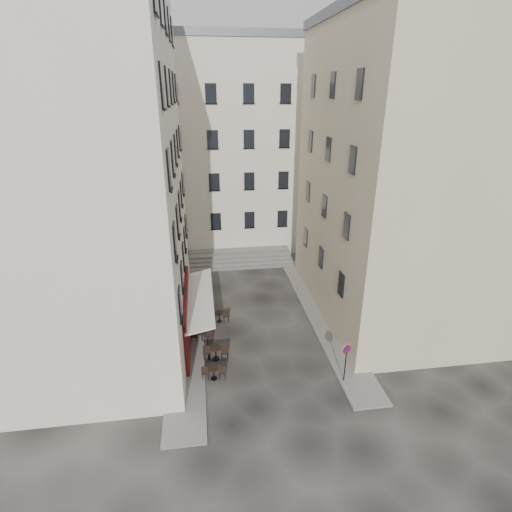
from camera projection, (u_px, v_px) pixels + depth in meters
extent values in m
plane|color=black|center=(262.00, 344.00, 24.16)|extent=(90.00, 90.00, 0.00)
cube|color=slate|center=(188.00, 315.00, 27.22)|extent=(2.00, 22.00, 0.12)
cube|color=slate|center=(320.00, 313.00, 27.46)|extent=(2.00, 18.00, 0.12)
cube|color=beige|center=(64.00, 175.00, 21.71)|extent=(12.00, 16.00, 20.00)
cube|color=#BEAD8D|center=(418.00, 180.00, 25.25)|extent=(12.00, 14.00, 18.00)
cube|color=slate|center=(445.00, 9.00, 21.68)|extent=(12.20, 14.20, 0.60)
cube|color=beige|center=(222.00, 150.00, 37.94)|extent=(18.00, 10.00, 18.00)
cube|color=slate|center=(218.00, 39.00, 34.36)|extent=(18.20, 10.20, 0.60)
cube|color=#470A0E|center=(187.00, 316.00, 23.84)|extent=(0.25, 7.00, 3.50)
cube|color=black|center=(188.00, 321.00, 23.98)|extent=(0.06, 3.85, 2.00)
cube|color=white|center=(200.00, 298.00, 23.48)|extent=(1.58, 7.30, 0.41)
cube|color=#615F5C|center=(241.00, 264.00, 35.00)|extent=(9.00, 1.80, 0.20)
cube|color=#615F5C|center=(241.00, 260.00, 35.34)|extent=(9.00, 1.80, 0.20)
cube|color=#615F5C|center=(240.00, 256.00, 35.67)|extent=(9.00, 1.80, 0.20)
cube|color=#615F5C|center=(240.00, 252.00, 36.01)|extent=(9.00, 1.80, 0.20)
cylinder|color=black|center=(209.00, 353.00, 22.66)|extent=(0.10, 0.10, 0.90)
sphere|color=black|center=(208.00, 346.00, 22.48)|extent=(0.12, 0.12, 0.12)
cylinder|color=black|center=(207.00, 320.00, 25.86)|extent=(0.10, 0.10, 0.90)
sphere|color=black|center=(207.00, 314.00, 25.68)|extent=(0.12, 0.12, 0.12)
cylinder|color=black|center=(206.00, 295.00, 29.06)|extent=(0.10, 0.10, 0.90)
sphere|color=black|center=(205.00, 289.00, 28.88)|extent=(0.12, 0.12, 0.12)
cylinder|color=black|center=(345.00, 364.00, 20.61)|extent=(0.06, 0.06, 2.31)
cylinder|color=red|center=(347.00, 349.00, 20.25)|extent=(0.51, 0.20, 0.54)
cylinder|color=navy|center=(347.00, 350.00, 20.23)|extent=(0.38, 0.16, 0.39)
cube|color=red|center=(347.00, 350.00, 20.21)|extent=(0.30, 0.12, 0.31)
cylinder|color=black|center=(214.00, 378.00, 21.22)|extent=(0.36, 0.36, 0.02)
cylinder|color=black|center=(214.00, 373.00, 21.09)|extent=(0.05, 0.05, 0.69)
cylinder|color=black|center=(213.00, 369.00, 20.97)|extent=(0.59, 0.59, 0.04)
cube|color=black|center=(222.00, 372.00, 21.13)|extent=(0.38, 0.38, 0.89)
cube|color=black|center=(205.00, 372.00, 21.11)|extent=(0.38, 0.38, 0.89)
cylinder|color=black|center=(216.00, 359.00, 22.77)|extent=(0.40, 0.40, 0.02)
cylinder|color=black|center=(216.00, 353.00, 22.63)|extent=(0.06, 0.06, 0.78)
cylinder|color=black|center=(215.00, 348.00, 22.49)|extent=(0.67, 0.67, 0.04)
cube|color=black|center=(224.00, 352.00, 22.67)|extent=(0.42, 0.42, 1.00)
cube|color=black|center=(207.00, 352.00, 22.64)|extent=(0.42, 0.42, 1.00)
cylinder|color=black|center=(202.00, 342.00, 24.32)|extent=(0.37, 0.37, 0.02)
cylinder|color=black|center=(202.00, 337.00, 24.19)|extent=(0.05, 0.05, 0.71)
cylinder|color=black|center=(202.00, 332.00, 24.06)|extent=(0.61, 0.61, 0.04)
cube|color=black|center=(209.00, 336.00, 24.23)|extent=(0.39, 0.39, 0.92)
cube|color=black|center=(194.00, 336.00, 24.20)|extent=(0.39, 0.39, 0.92)
cylinder|color=black|center=(219.00, 321.00, 26.47)|extent=(0.36, 0.36, 0.02)
cylinder|color=black|center=(219.00, 317.00, 26.34)|extent=(0.05, 0.05, 0.71)
cylinder|color=black|center=(219.00, 313.00, 26.21)|extent=(0.61, 0.61, 0.04)
cube|color=black|center=(226.00, 316.00, 26.38)|extent=(0.38, 0.38, 0.91)
cube|color=black|center=(212.00, 316.00, 26.35)|extent=(0.38, 0.38, 0.91)
cylinder|color=black|center=(201.00, 306.00, 28.37)|extent=(0.37, 0.37, 0.02)
cylinder|color=black|center=(201.00, 302.00, 28.24)|extent=(0.05, 0.05, 0.71)
cylinder|color=black|center=(201.00, 297.00, 28.12)|extent=(0.61, 0.61, 0.04)
cube|color=black|center=(207.00, 300.00, 28.28)|extent=(0.39, 0.39, 0.92)
cube|color=black|center=(194.00, 301.00, 28.26)|extent=(0.39, 0.39, 0.92)
imported|color=black|center=(208.00, 324.00, 24.64)|extent=(0.74, 0.61, 1.74)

